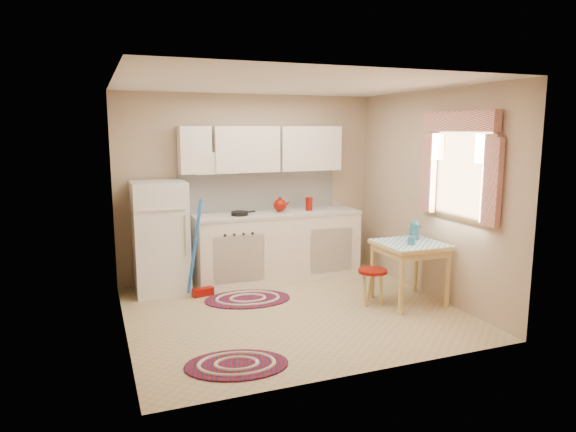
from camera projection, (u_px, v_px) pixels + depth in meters
The scene contains 14 objects.
room_shell at pixel (298, 168), 5.80m from camera, with size 3.64×3.60×2.52m.
fridge at pixel (160, 238), 6.37m from camera, with size 0.65×0.60×1.40m, color white.
broom at pixel (202, 249), 6.23m from camera, with size 0.28×0.12×1.20m, color blue, non-canonical shape.
base_cabinets at pixel (278, 247), 7.02m from camera, with size 2.25×0.60×0.88m, color white.
countertop at pixel (277, 214), 6.94m from camera, with size 2.27×0.62×0.04m, color beige.
frying_pan at pixel (240, 213), 6.70m from camera, with size 0.22×0.22×0.05m, color black.
red_kettle at pixel (280, 205), 6.94m from camera, with size 0.20×0.18×0.20m, color #820B04, non-canonical shape.
red_canister at pixel (309, 205), 7.09m from camera, with size 0.10×0.10×0.16m, color #820B04.
table at pixel (409, 273), 6.03m from camera, with size 0.72×0.72×0.72m, color #D5B76A.
stool at pixel (372, 287), 6.00m from camera, with size 0.34×0.34×0.42m, color #820B04.
coffee_pot at pixel (415, 229), 6.11m from camera, with size 0.13×0.11×0.27m, color #29647F, non-canonical shape.
mug at pixel (411, 241), 5.85m from camera, with size 0.09×0.09×0.10m, color #29647F.
rug_center at pixel (248, 299), 6.19m from camera, with size 1.03×0.69×0.02m, color maroon, non-canonical shape.
rug_left at pixel (237, 365), 4.46m from camera, with size 0.91×0.61×0.02m, color maroon, non-canonical shape.
Camera 1 is at (-2.04, -5.14, 2.03)m, focal length 32.00 mm.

